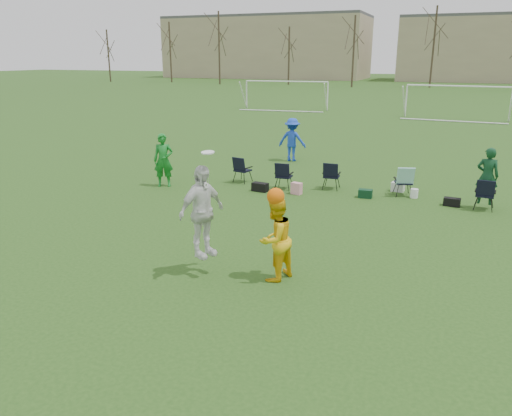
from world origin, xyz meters
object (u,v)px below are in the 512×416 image
at_px(fielder_green_near, 163,160).
at_px(goal_mid, 457,93).
at_px(goal_left, 286,87).
at_px(center_contest, 238,224).
at_px(fielder_blue, 292,140).

distance_m(fielder_green_near, goal_mid, 27.24).
distance_m(fielder_green_near, goal_left, 27.88).
relative_size(fielder_green_near, goal_mid, 0.26).
bearing_deg(center_contest, goal_left, 106.67).
bearing_deg(fielder_blue, center_contest, 100.99).
distance_m(fielder_blue, goal_left, 22.68).
bearing_deg(fielder_green_near, center_contest, -71.68).
height_order(fielder_blue, goal_mid, goal_mid).
xyz_separation_m(fielder_blue, goal_left, (-7.37, 21.43, 0.97)).
bearing_deg(center_contest, fielder_blue, 102.46).
bearing_deg(fielder_green_near, goal_left, 75.15).
xyz_separation_m(fielder_green_near, goal_left, (-4.47, 27.50, 0.97)).
xyz_separation_m(fielder_blue, goal_mid, (6.63, 19.43, 0.97)).
bearing_deg(goal_left, fielder_green_near, -85.76).
bearing_deg(fielder_blue, goal_left, -72.49).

